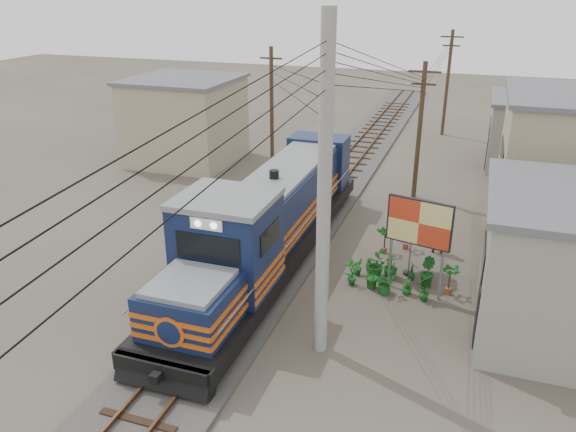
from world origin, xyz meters
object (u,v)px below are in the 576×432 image
at_px(locomotive, 269,223).
at_px(billboard, 419,225).
at_px(vendor, 439,232).
at_px(market_umbrella, 412,228).

height_order(locomotive, billboard, locomotive).
relative_size(billboard, vendor, 1.92).
relative_size(locomotive, vendor, 8.84).
height_order(billboard, market_umbrella, billboard).
height_order(locomotive, vendor, locomotive).
distance_m(locomotive, vendor, 7.15).
xyz_separation_m(billboard, vendor, (0.53, 3.68, -1.74)).
distance_m(locomotive, market_umbrella, 5.51).
bearing_deg(vendor, billboard, 70.90).
xyz_separation_m(market_umbrella, vendor, (0.87, 2.32, -1.00)).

